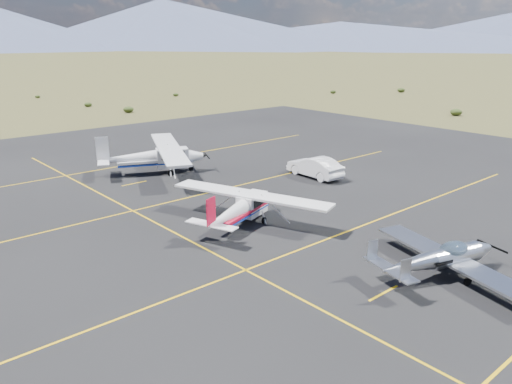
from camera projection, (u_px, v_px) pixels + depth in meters
name	position (u px, v px, depth m)	size (l,w,h in m)	color
ground	(361.00, 249.00, 25.47)	(1600.00, 1600.00, 0.00)	#383D1C
apron	(269.00, 214.00, 30.52)	(72.00, 72.00, 0.02)	black
aircraft_low_wing	(442.00, 258.00, 22.29)	(6.41, 8.74, 1.90)	#B8BABF
aircraft_cessna	(242.00, 207.00, 28.32)	(7.02, 9.86, 2.54)	white
aircraft_plain	(154.00, 156.00, 39.29)	(9.07, 11.92, 3.14)	silver
sedan	(315.00, 167.00, 38.47)	(1.67, 4.80, 1.58)	white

